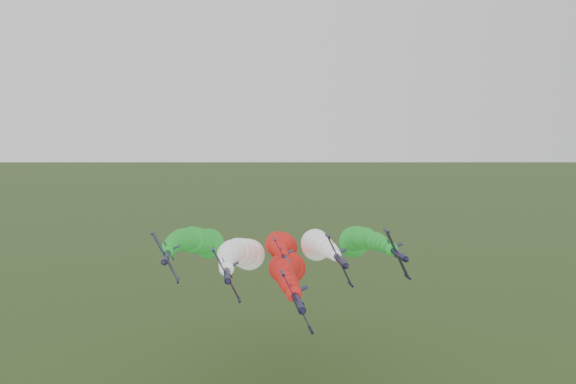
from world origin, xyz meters
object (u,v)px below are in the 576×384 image
object	(u,v)px
jet_inner_left	(241,253)
jet_outer_left	(199,242)
jet_outer_right	(357,241)
jet_lead	(287,268)
jet_trail	(280,246)
jet_inner_right	(317,244)

from	to	relation	value
jet_inner_left	jet_outer_left	world-z (taller)	jet_outer_left
jet_outer_right	jet_inner_left	bearing A→B (deg)	-171.97
jet_lead	jet_trail	world-z (taller)	jet_lead
jet_inner_left	jet_outer_left	size ratio (longest dim) A/B	1.01
jet_inner_right	jet_lead	bearing A→B (deg)	-123.77
jet_lead	jet_outer_right	distance (m)	26.97
jet_inner_left	jet_outer_left	bearing A→B (deg)	152.85
jet_trail	jet_inner_right	bearing A→B (deg)	-65.72
jet_outer_right	jet_trail	distance (m)	22.42
jet_inner_right	jet_trail	distance (m)	17.79
jet_inner_left	jet_lead	bearing A→B (deg)	-54.08
jet_lead	jet_inner_left	distance (m)	16.26
jet_lead	jet_inner_left	size ratio (longest dim) A/B	0.99
jet_inner_right	jet_outer_left	xyz separation A→B (m)	(-29.10, 4.69, 0.39)
jet_inner_left	jet_outer_right	size ratio (longest dim) A/B	1.00
jet_inner_left	jet_trail	size ratio (longest dim) A/B	1.00
jet_inner_right	jet_outer_right	world-z (taller)	jet_inner_right
jet_inner_left	jet_outer_right	xyz separation A→B (m)	(30.03, 4.23, 1.50)
jet_lead	jet_inner_right	size ratio (longest dim) A/B	1.00
jet_inner_left	jet_outer_right	world-z (taller)	jet_outer_right
jet_lead	jet_outer_right	size ratio (longest dim) A/B	0.99
jet_lead	jet_trail	xyz separation A→B (m)	(2.04, 29.67, -1.21)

